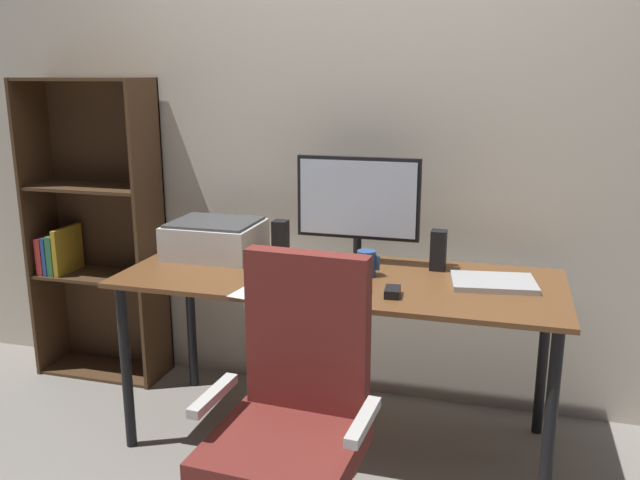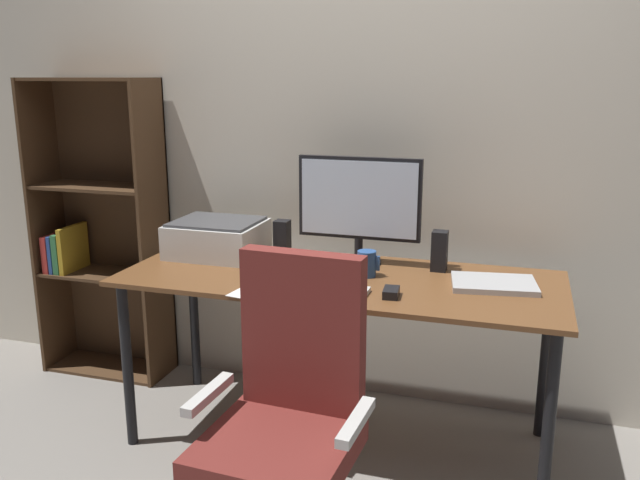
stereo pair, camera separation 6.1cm
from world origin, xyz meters
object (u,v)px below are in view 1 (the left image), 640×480
object	(u,v)px
monitor	(358,204)
office_chair	(293,435)
coffee_mug	(367,263)
laptop	(493,282)
speaker_right	(438,250)
keyboard	(331,290)
printer	(215,238)
desk	(339,294)
mouse	(392,292)
bookshelf	(95,233)
speaker_left	(281,239)

from	to	relation	value
monitor	office_chair	size ratio (longest dim) A/B	0.53
coffee_mug	laptop	distance (m)	0.51
speaker_right	keyboard	bearing A→B (deg)	-131.03
laptop	printer	size ratio (longest dim) A/B	0.80
desk	coffee_mug	world-z (taller)	coffee_mug
laptop	office_chair	xyz separation A→B (m)	(-0.56, -0.82, -0.29)
mouse	printer	size ratio (longest dim) A/B	0.24
laptop	mouse	bearing A→B (deg)	-154.32
office_chair	desk	bearing A→B (deg)	96.98
monitor	bookshelf	bearing A→B (deg)	174.41
coffee_mug	keyboard	bearing A→B (deg)	-109.51
coffee_mug	speaker_left	world-z (taller)	speaker_left
mouse	speaker_left	world-z (taller)	speaker_left
desk	bookshelf	size ratio (longest dim) A/B	1.17
speaker_right	laptop	bearing A→B (deg)	-33.44
speaker_left	monitor	bearing A→B (deg)	1.28
laptop	speaker_right	distance (m)	0.29
monitor	speaker_right	world-z (taller)	monitor
speaker_left	bookshelf	distance (m)	1.08
monitor	coffee_mug	size ratio (longest dim) A/B	5.02
monitor	keyboard	distance (m)	0.49
mouse	bookshelf	size ratio (longest dim) A/B	0.06
speaker_right	printer	size ratio (longest dim) A/B	0.43
monitor	coffee_mug	bearing A→B (deg)	-65.73
desk	monitor	xyz separation A→B (m)	(0.03, 0.21, 0.34)
keyboard	speaker_left	xyz separation A→B (m)	(-0.35, 0.41, 0.08)
laptop	monitor	bearing A→B (deg)	156.32
monitor	speaker_left	distance (m)	0.39
desk	laptop	size ratio (longest dim) A/B	5.60
speaker_right	mouse	bearing A→B (deg)	-107.54
mouse	speaker_right	size ratio (longest dim) A/B	0.56
speaker_right	printer	distance (m)	1.00
desk	keyboard	xyz separation A→B (m)	(0.02, -0.20, 0.09)
office_chair	bookshelf	size ratio (longest dim) A/B	0.66
desk	printer	distance (m)	0.66
office_chair	speaker_left	bearing A→B (deg)	114.30
laptop	bookshelf	size ratio (longest dim) A/B	0.21
desk	printer	bearing A→B (deg)	165.97
keyboard	laptop	world-z (taller)	laptop
keyboard	printer	bearing A→B (deg)	151.05
speaker_left	speaker_right	world-z (taller)	same
coffee_mug	printer	world-z (taller)	printer
speaker_left	bookshelf	size ratio (longest dim) A/B	0.11
desk	speaker_left	distance (m)	0.42
keyboard	bookshelf	distance (m)	1.52
mouse	speaker_left	xyz separation A→B (m)	(-0.58, 0.39, 0.07)
desk	speaker_right	size ratio (longest dim) A/B	10.54
speaker_right	bookshelf	bearing A→B (deg)	175.26
office_chair	laptop	bearing A→B (deg)	58.86
keyboard	bookshelf	size ratio (longest dim) A/B	0.19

